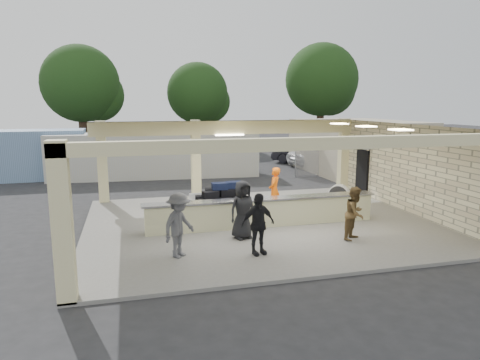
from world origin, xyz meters
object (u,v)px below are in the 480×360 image
object	(u,v)px
passenger_b	(258,224)
car_white_b	(386,153)
passenger_a	(355,213)
passenger_d	(243,210)
car_white_a	(322,156)
passenger_c	(179,225)
baggage_counter	(263,212)
car_dark	(305,153)
drum_fan	(339,195)
baggage_handler	(274,191)
container_white	(156,155)
luggage_cart	(224,200)

from	to	relation	value
passenger_b	car_white_b	xyz separation A→B (m)	(14.66, 16.18, -0.25)
passenger_a	passenger_d	distance (m)	3.48
car_white_a	passenger_b	bearing A→B (deg)	136.66
passenger_a	passenger_c	xyz separation A→B (m)	(-5.45, -0.18, 0.07)
baggage_counter	passenger_d	xyz separation A→B (m)	(-1.04, -1.13, 0.43)
passenger_b	car_dark	distance (m)	19.28
drum_fan	baggage_handler	bearing A→B (deg)	-135.30
drum_fan	passenger_a	size ratio (longest dim) A/B	0.58
drum_fan	passenger_c	bearing A→B (deg)	-109.00
passenger_a	car_dark	world-z (taller)	passenger_a
container_white	baggage_counter	bearing A→B (deg)	-72.16
luggage_cart	drum_fan	distance (m)	4.93
car_white_b	car_dark	xyz separation A→B (m)	(-5.91, 1.00, 0.03)
baggage_handler	passenger_a	xyz separation A→B (m)	(1.37, -3.64, -0.06)
passenger_d	car_white_a	world-z (taller)	passenger_d
passenger_d	luggage_cart	bearing A→B (deg)	77.32
car_white_a	drum_fan	bearing A→B (deg)	145.24
car_white_b	passenger_c	bearing A→B (deg)	123.75
luggage_cart	car_white_b	bearing A→B (deg)	38.58
car_white_a	car_dark	xyz separation A→B (m)	(-0.71, 1.36, 0.08)
baggage_handler	container_white	bearing A→B (deg)	-129.02
passenger_a	car_white_a	world-z (taller)	passenger_a
luggage_cart	passenger_c	size ratio (longest dim) A/B	1.32
baggage_handler	passenger_b	bearing A→B (deg)	5.46
passenger_c	car_white_a	world-z (taller)	passenger_c
passenger_b	car_white_a	distance (m)	18.44
passenger_a	passenger_c	distance (m)	5.45
car_white_b	container_white	size ratio (longest dim) A/B	0.39
luggage_cart	passenger_a	world-z (taller)	passenger_a
passenger_d	car_dark	world-z (taller)	passenger_d
drum_fan	passenger_b	distance (m)	6.46
luggage_cart	car_white_a	size ratio (longest dim) A/B	0.51
car_white_b	passenger_b	bearing A→B (deg)	128.27
passenger_c	passenger_d	distance (m)	2.41
baggage_counter	luggage_cart	xyz separation A→B (m)	(-1.13, 1.14, 0.25)
baggage_counter	container_white	distance (m)	12.01
passenger_b	passenger_d	bearing A→B (deg)	78.92
drum_fan	passenger_c	size ratio (longest dim) A/B	0.53
drum_fan	container_white	xyz separation A→B (m)	(-6.64, 9.92, 0.67)
car_dark	passenger_b	bearing A→B (deg)	-166.66
passenger_a	container_white	world-z (taller)	container_white
baggage_counter	passenger_a	distance (m)	3.15
passenger_a	baggage_counter	bearing A→B (deg)	99.04
drum_fan	passenger_d	xyz separation A→B (m)	(-4.80, -2.85, 0.40)
passenger_c	car_white_b	world-z (taller)	passenger_c
baggage_counter	passenger_a	world-z (taller)	passenger_a
baggage_counter	baggage_handler	distance (m)	1.83
luggage_cart	passenger_b	size ratio (longest dim) A/B	1.36
passenger_d	baggage_handler	bearing A→B (deg)	38.36
baggage_handler	car_white_b	bearing A→B (deg)	163.68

